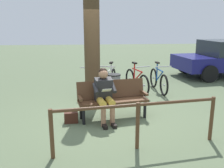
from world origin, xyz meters
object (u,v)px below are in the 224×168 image
Objects in this scene: tree_trunk at (92,43)px; bicycle_black at (137,81)px; litter_bin at (114,86)px; bicycle_red at (158,80)px; bicycle_purple at (91,82)px; bench at (112,96)px; handbag at (71,118)px; bicycle_orange at (110,80)px; person_reading at (104,92)px.

bicycle_black is at bearing -148.83° from tree_trunk.
bicycle_red is (-1.51, -0.69, -0.01)m from litter_bin.
bicycle_purple is at bearing -46.14° from litter_bin.
bicycle_red is at bearing -138.99° from bench.
bicycle_purple reaches higher than bench.
tree_trunk is 1.99× the size of bicycle_black.
bicycle_red reaches higher than handbag.
handbag is 0.18× the size of bicycle_black.
bench is 1.48m from litter_bin.
bicycle_orange reaches higher than handbag.
bicycle_orange is 0.98× the size of bicycle_purple.
person_reading reaches higher than handbag.
person_reading reaches higher than bicycle_purple.
bicycle_black reaches higher than litter_bin.
litter_bin is at bearing 19.34° from bicycle_orange.
bench reaches higher than handbag.
bicycle_orange is 0.64m from bicycle_purple.
bench is 5.54× the size of handbag.
bench is 2.37m from bicycle_black.
litter_bin is 1.66m from bicycle_red.
bicycle_purple is at bearing -105.36° from bicycle_black.
bicycle_orange reaches higher than bench.
handbag is 0.18× the size of bicycle_orange.
litter_bin is 0.45× the size of bicycle_black.
tree_trunk is at bearing -74.00° from bicycle_black.
bench is at bearing -164.43° from handbag.
tree_trunk is 2.00× the size of bicycle_orange.
bench is 1.01× the size of bicycle_black.
bench is 1.77m from tree_trunk.
litter_bin is 0.44× the size of bicycle_purple.
person_reading is 3.04m from bicycle_red.
handbag is 2.23m from tree_trunk.
bicycle_black reaches higher than handbag.
person_reading is at bearing 77.34° from litter_bin.
handbag is at bearing 4.75° from bench.
bicycle_purple is (0.05, -0.86, -1.27)m from tree_trunk.
bicycle_orange is (1.55, -0.14, 0.00)m from bicycle_red.
bicycle_red is at bearing 74.85° from bicycle_black.
bicycle_red is 1.03× the size of bicycle_black.
person_reading reaches higher than bicycle_red.
bicycle_red is (-2.12, -0.85, -1.27)m from tree_trunk.
bicycle_orange is (-0.57, -0.99, -1.27)m from tree_trunk.
person_reading is 1.74m from litter_bin.
bicycle_black is at bearing -139.23° from litter_bin.
handbag is 0.18× the size of bicycle_red.
tree_trunk is 2.62m from bicycle_red.
tree_trunk is 2.08m from bicycle_black.
bench is 2.22m from bicycle_purple.
person_reading is 4.00× the size of handbag.
person_reading is 0.93m from handbag.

